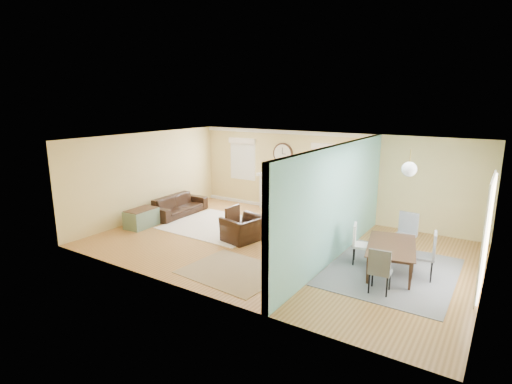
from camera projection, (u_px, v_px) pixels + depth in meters
floor at (276, 245)px, 9.95m from camera, size 9.00×9.00×0.00m
wall_back at (326, 175)px, 12.11m from camera, size 9.00×0.02×2.60m
wall_front at (194, 227)px, 7.21m from camera, size 9.00×0.02×2.60m
wall_left at (148, 176)px, 12.04m from camera, size 0.02×6.00×2.60m
wall_right at (491, 225)px, 7.28m from camera, size 0.02×6.00×2.60m
ceiling at (278, 141)px, 9.37m from camera, size 9.00×6.00×0.02m
partition at (341, 198)px, 9.08m from camera, size 0.17×6.00×2.60m
fireplace at (281, 192)px, 12.97m from camera, size 1.70×0.30×1.17m
wall_clock at (283, 154)px, 12.75m from camera, size 0.70×0.07×0.70m
window_left at (243, 156)px, 13.61m from camera, size 1.05×0.13×1.42m
window_right at (328, 164)px, 11.97m from camera, size 1.05×0.13×1.42m
french_doors at (486, 235)px, 7.35m from camera, size 0.06×1.70×2.20m
pendant at (409, 169)px, 7.87m from camera, size 0.30×0.30×0.55m
rug_cream at (219, 226)px, 11.45m from camera, size 2.88×2.52×0.02m
rug_jute at (233, 271)px, 8.42m from camera, size 2.11×1.78×0.01m
rug_grey at (391, 271)px, 8.41m from camera, size 2.46×3.08×0.01m
sofa at (178, 205)px, 12.53m from camera, size 0.91×2.08×0.59m
eames_chair at (244, 229)px, 10.19m from camera, size 1.04×1.13×0.63m
green_chair at (314, 210)px, 11.78m from camera, size 1.05×1.05×0.69m
trunk at (142, 218)px, 11.32m from camera, size 0.60×0.93×0.52m
credenza at (344, 224)px, 10.36m from camera, size 0.50×1.48×0.80m
tv at (345, 197)px, 10.20m from camera, size 0.20×1.06×0.61m
garden_stool at (326, 242)px, 9.46m from camera, size 0.34×0.34×0.50m
potted_plant at (327, 222)px, 9.35m from camera, size 0.52×0.50×0.46m
dining_table at (392, 259)px, 8.34m from camera, size 1.28×1.85×0.59m
dining_chair_n at (405, 231)px, 9.17m from camera, size 0.48×0.48×1.00m
dining_chair_s at (381, 266)px, 7.40m from camera, size 0.43×0.43×0.90m
dining_chair_w at (362, 241)px, 8.70m from camera, size 0.49×0.49×0.90m
dining_chair_e at (424, 251)px, 7.98m from camera, size 0.50×0.50×0.99m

